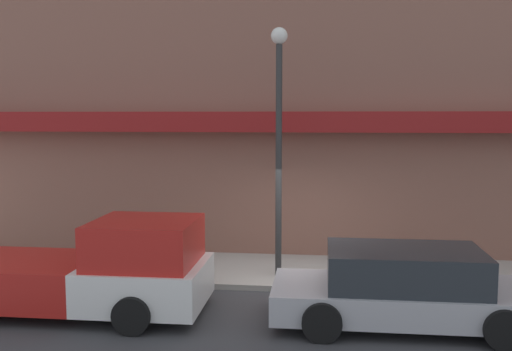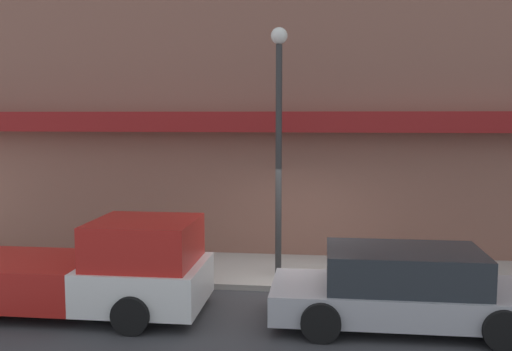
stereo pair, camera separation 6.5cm
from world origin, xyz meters
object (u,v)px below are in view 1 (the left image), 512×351
parked_car (404,288)px  street_lamp (279,122)px  fire_hydrant (394,269)px  pickup_truck (81,272)px

parked_car → street_lamp: (-2.38, 2.46, 2.85)m
fire_hydrant → street_lamp: street_lamp is taller
parked_car → fire_hydrant: (0.09, 2.10, -0.24)m
pickup_truck → street_lamp: 5.08m
street_lamp → fire_hydrant: bearing=-8.3°
fire_hydrant → pickup_truck: bearing=-160.6°
street_lamp → pickup_truck: bearing=-144.9°
pickup_truck → parked_car: (5.88, 0.00, -0.10)m
parked_car → fire_hydrant: size_ratio=7.37×
parked_car → street_lamp: 4.46m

